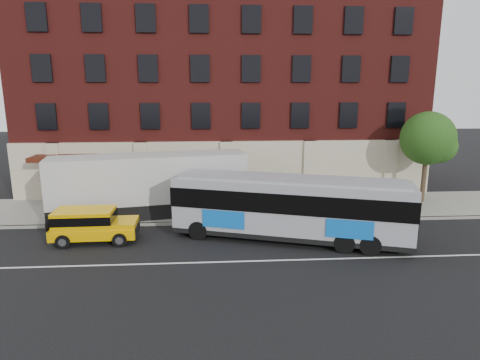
{
  "coord_description": "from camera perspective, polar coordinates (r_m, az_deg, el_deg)",
  "views": [
    {
      "loc": [
        -1.0,
        -17.47,
        7.96
      ],
      "look_at": [
        0.54,
        5.5,
        2.76
      ],
      "focal_mm": 31.09,
      "sensor_mm": 36.0,
      "label": 1
    }
  ],
  "objects": [
    {
      "name": "ground",
      "position": [
        19.22,
        -0.53,
        -11.74
      ],
      "size": [
        120.0,
        120.0,
        0.0
      ],
      "primitive_type": "plane",
      "color": "black",
      "rests_on": "ground"
    },
    {
      "name": "lane_line",
      "position": [
        19.67,
        -0.62,
        -11.12
      ],
      "size": [
        60.0,
        0.12,
        0.01
      ],
      "primitive_type": "cube",
      "color": "silver",
      "rests_on": "ground"
    },
    {
      "name": "kerb",
      "position": [
        24.78,
        -1.34,
        -5.83
      ],
      "size": [
        60.0,
        0.25,
        0.15
      ],
      "primitive_type": "cube",
      "color": "gray",
      "rests_on": "ground"
    },
    {
      "name": "sign_pole",
      "position": [
        25.62,
        -20.76,
        -2.84
      ],
      "size": [
        0.3,
        0.2,
        2.5
      ],
      "color": "slate",
      "rests_on": "ground"
    },
    {
      "name": "yellow_suv",
      "position": [
        23.08,
        -19.82,
        -5.6
      ],
      "size": [
        4.61,
        2.1,
        1.75
      ],
      "color": "#F6B200",
      "rests_on": "ground"
    },
    {
      "name": "shipping_container",
      "position": [
        26.07,
        -12.24,
        -0.93
      ],
      "size": [
        11.97,
        4.39,
        3.91
      ],
      "color": "black",
      "rests_on": "ground"
    },
    {
      "name": "building",
      "position": [
        34.4,
        -2.25,
        12.09
      ],
      "size": [
        30.0,
        12.1,
        15.0
      ],
      "color": "#5C1915",
      "rests_on": "sidewalk"
    },
    {
      "name": "city_bus",
      "position": [
        21.89,
        6.88,
        -3.55
      ],
      "size": [
        12.5,
        6.28,
        3.37
      ],
      "color": "#999AA2",
      "rests_on": "ground"
    },
    {
      "name": "street_tree",
      "position": [
        30.83,
        24.42,
        4.97
      ],
      "size": [
        3.6,
        3.6,
        6.2
      ],
      "color": "#382B1C",
      "rests_on": "sidewalk"
    },
    {
      "name": "sidewalk",
      "position": [
        27.63,
        -1.62,
        -3.86
      ],
      "size": [
        60.0,
        6.0,
        0.15
      ],
      "primitive_type": "cube",
      "color": "gray",
      "rests_on": "ground"
    }
  ]
}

